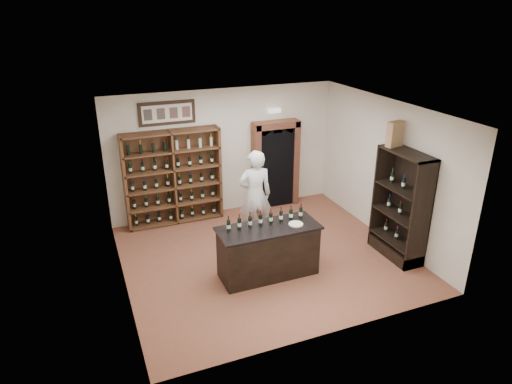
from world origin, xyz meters
The scene contains 22 objects.
floor centered at (0.00, 0.00, 0.00)m, with size 5.50×5.50×0.00m, color brown.
ceiling centered at (0.00, 0.00, 3.00)m, with size 5.50×5.50×0.00m, color white.
wall_back centered at (0.00, 2.50, 1.50)m, with size 5.50×0.04×3.00m, color white.
wall_left centered at (-2.75, 0.00, 1.50)m, with size 0.04×5.00×3.00m, color white.
wall_right centered at (2.75, 0.00, 1.50)m, with size 0.04×5.00×3.00m, color white.
wine_shelf centered at (-1.30, 2.33, 1.10)m, with size 2.20×0.38×2.20m.
framed_picture centered at (-1.30, 2.47, 2.55)m, with size 1.25×0.04×0.52m, color black.
arched_doorway centered at (1.25, 2.33, 1.14)m, with size 1.17×0.35×2.17m.
emergency_light centered at (1.25, 2.42, 2.40)m, with size 0.30×0.10×0.10m, color white.
tasting_counter centered at (-0.20, -0.60, 0.49)m, with size 1.88×0.78×1.00m.
counter_bottle_0 centered at (-0.92, -0.47, 1.11)m, with size 0.07×0.07×0.30m.
counter_bottle_1 centered at (-0.71, -0.47, 1.11)m, with size 0.07×0.07×0.30m.
counter_bottle_2 centered at (-0.51, -0.47, 1.11)m, with size 0.07×0.07×0.30m.
counter_bottle_3 centered at (-0.30, -0.47, 1.11)m, with size 0.07×0.07×0.30m.
counter_bottle_4 centered at (-0.10, -0.47, 1.11)m, with size 0.07×0.07×0.30m.
counter_bottle_5 centered at (0.11, -0.47, 1.11)m, with size 0.07×0.07×0.30m.
counter_bottle_6 centered at (0.31, -0.47, 1.11)m, with size 0.07×0.07×0.30m.
counter_bottle_7 centered at (0.52, -0.47, 1.11)m, with size 0.07×0.07×0.30m.
side_cabinet centered at (2.52, -0.90, 0.75)m, with size 0.48×1.20×2.20m.
shopkeeper centered at (0.14, 0.90, 0.99)m, with size 0.72×0.48×1.99m, color silver.
plate centered at (0.31, -0.69, 1.01)m, with size 0.27×0.27×0.02m, color silver.
wine_crate centered at (2.47, -0.50, 2.45)m, with size 0.35×0.14×0.49m, color #A28A55.
Camera 1 is at (-3.19, -7.38, 4.77)m, focal length 32.00 mm.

